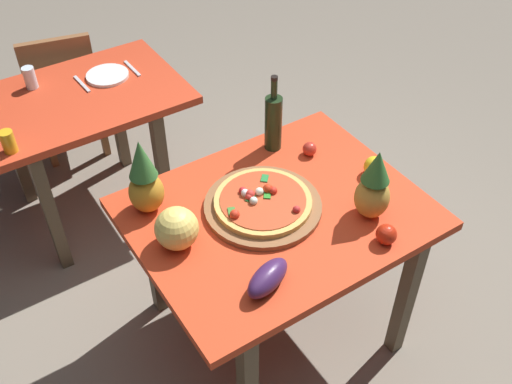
% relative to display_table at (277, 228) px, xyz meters
% --- Properties ---
extents(ground_plane, '(10.00, 10.00, 0.00)m').
position_rel_display_table_xyz_m(ground_plane, '(0.00, 0.00, -0.67)').
color(ground_plane, gray).
extents(display_table, '(1.14, 0.91, 0.77)m').
position_rel_display_table_xyz_m(display_table, '(0.00, 0.00, 0.00)').
color(display_table, brown).
rests_on(display_table, ground_plane).
extents(background_table, '(1.10, 0.71, 0.77)m').
position_rel_display_table_xyz_m(background_table, '(-0.40, 1.23, -0.02)').
color(background_table, brown).
rests_on(background_table, ground_plane).
extents(dining_chair, '(0.48, 0.48, 0.85)m').
position_rel_display_table_xyz_m(dining_chair, '(-0.30, 1.81, -0.19)').
color(dining_chair, brown).
rests_on(dining_chair, ground_plane).
extents(pizza_board, '(0.47, 0.47, 0.02)m').
position_rel_display_table_xyz_m(pizza_board, '(-0.04, 0.04, 0.11)').
color(pizza_board, brown).
rests_on(pizza_board, display_table).
extents(pizza, '(0.39, 0.39, 0.06)m').
position_rel_display_table_xyz_m(pizza, '(-0.05, 0.04, 0.14)').
color(pizza, '#E6AC54').
rests_on(pizza, pizza_board).
extents(wine_bottle, '(0.08, 0.08, 0.36)m').
position_rel_display_table_xyz_m(wine_bottle, '(0.21, 0.35, 0.24)').
color(wine_bottle, '#1E3019').
rests_on(wine_bottle, display_table).
extents(pineapple_left, '(0.14, 0.14, 0.31)m').
position_rel_display_table_xyz_m(pineapple_left, '(0.29, -0.21, 0.24)').
color(pineapple_left, '#BA9138').
rests_on(pineapple_left, display_table).
extents(pineapple_right, '(0.14, 0.14, 0.33)m').
position_rel_display_table_xyz_m(pineapple_right, '(-0.42, 0.29, 0.25)').
color(pineapple_right, '#BA8325').
rests_on(pineapple_right, display_table).
extents(melon, '(0.16, 0.16, 0.16)m').
position_rel_display_table_xyz_m(melon, '(-0.41, 0.05, 0.18)').
color(melon, '#EACF63').
rests_on(melon, display_table).
extents(bell_pepper, '(0.08, 0.08, 0.09)m').
position_rel_display_table_xyz_m(bell_pepper, '(0.46, -0.04, 0.14)').
color(bell_pepper, yellow).
rests_on(bell_pepper, display_table).
extents(eggplant, '(0.22, 0.15, 0.09)m').
position_rel_display_table_xyz_m(eggplant, '(-0.25, -0.30, 0.14)').
color(eggplant, '#3E2150').
rests_on(eggplant, display_table).
extents(tomato_beside_pepper, '(0.06, 0.06, 0.06)m').
position_rel_display_table_xyz_m(tomato_beside_pepper, '(0.32, 0.21, 0.13)').
color(tomato_beside_pepper, red).
rests_on(tomato_beside_pepper, display_table).
extents(tomato_near_board, '(0.08, 0.08, 0.08)m').
position_rel_display_table_xyz_m(tomato_near_board, '(0.24, -0.36, 0.14)').
color(tomato_near_board, red).
rests_on(tomato_near_board, display_table).
extents(drinking_glass_juice, '(0.06, 0.06, 0.10)m').
position_rel_display_table_xyz_m(drinking_glass_juice, '(-0.77, 0.96, 0.15)').
color(drinking_glass_juice, gold).
rests_on(drinking_glass_juice, background_table).
extents(drinking_glass_water, '(0.06, 0.06, 0.11)m').
position_rel_display_table_xyz_m(drinking_glass_water, '(-0.53, 1.42, 0.16)').
color(drinking_glass_water, silver).
rests_on(drinking_glass_water, background_table).
extents(dinner_plate, '(0.22, 0.22, 0.02)m').
position_rel_display_table_xyz_m(dinner_plate, '(-0.17, 1.31, 0.11)').
color(dinner_plate, white).
rests_on(dinner_plate, background_table).
extents(fork_utensil, '(0.03, 0.18, 0.01)m').
position_rel_display_table_xyz_m(fork_utensil, '(-0.31, 1.31, 0.10)').
color(fork_utensil, silver).
rests_on(fork_utensil, background_table).
extents(knife_utensil, '(0.02, 0.18, 0.01)m').
position_rel_display_table_xyz_m(knife_utensil, '(-0.03, 1.31, 0.10)').
color(knife_utensil, silver).
rests_on(knife_utensil, background_table).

